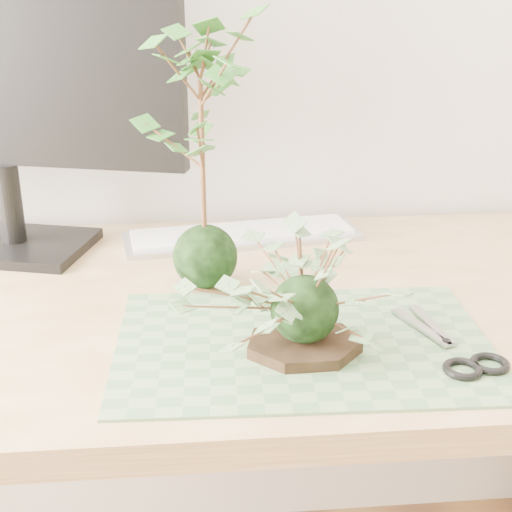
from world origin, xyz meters
name	(u,v)px	position (x,y,z in m)	size (l,w,h in m)	color
desk	(225,349)	(-0.04, 1.23, 0.65)	(1.60, 0.70, 0.74)	#D7B284
cutting_mat	(303,343)	(0.06, 1.08, 0.74)	(0.48, 0.32, 0.00)	#50794E
stone_dish	(304,345)	(0.05, 1.05, 0.75)	(0.15, 0.15, 0.01)	black
ivy_kokedama	(305,279)	(0.05, 1.05, 0.84)	(0.29, 0.29, 0.17)	black
maple_kokedama	(201,98)	(-0.07, 1.27, 1.03)	(0.26, 0.26, 0.41)	black
keyboard	(242,235)	(0.01, 1.48, 0.75)	(0.44, 0.19, 0.02)	#B6B6C2
scissors	(459,357)	(0.24, 1.01, 0.75)	(0.10, 0.20, 0.01)	gray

